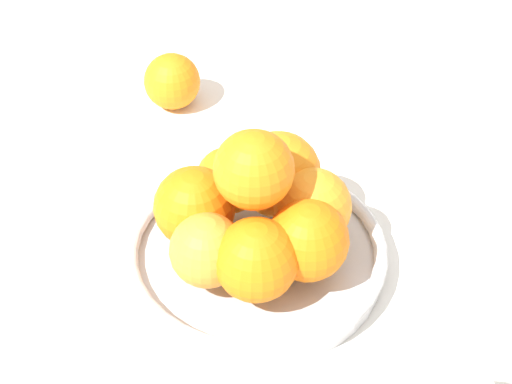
% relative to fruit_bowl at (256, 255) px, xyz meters
% --- Properties ---
extents(ground_plane, '(4.00, 4.00, 0.00)m').
position_rel_fruit_bowl_xyz_m(ground_plane, '(0.00, 0.00, -0.01)').
color(ground_plane, white).
extents(fruit_bowl, '(0.25, 0.25, 0.03)m').
position_rel_fruit_bowl_xyz_m(fruit_bowl, '(0.00, 0.00, 0.00)').
color(fruit_bowl, silver).
rests_on(fruit_bowl, ground_plane).
extents(orange_pile, '(0.19, 0.19, 0.13)m').
position_rel_fruit_bowl_xyz_m(orange_pile, '(0.00, 0.00, 0.06)').
color(orange_pile, orange).
rests_on(orange_pile, fruit_bowl).
extents(stray_orange, '(0.07, 0.07, 0.07)m').
position_rel_fruit_bowl_xyz_m(stray_orange, '(-0.19, 0.21, 0.02)').
color(stray_orange, orange).
rests_on(stray_orange, ground_plane).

